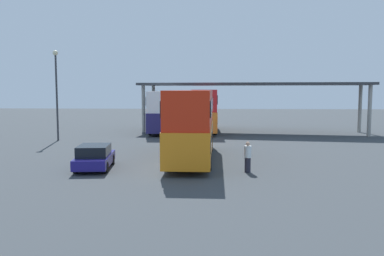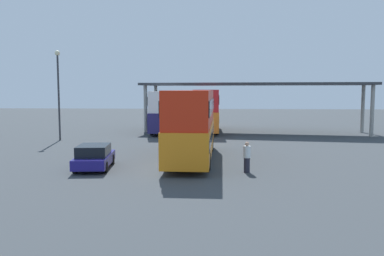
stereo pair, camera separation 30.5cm
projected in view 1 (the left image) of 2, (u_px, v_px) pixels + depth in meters
ground_plane at (169, 169)px, 21.88m from camera, size 140.00×140.00×0.00m
double_decker_main at (192, 122)px, 24.75m from camera, size 2.68×10.98×4.35m
parked_hatchback at (94, 157)px, 21.93m from camera, size 2.17×4.03×1.35m
double_decker_near_canopy at (165, 110)px, 41.33m from camera, size 2.68×10.49×4.24m
double_decker_mid_row at (204, 109)px, 41.97m from camera, size 2.81×11.35×4.40m
depot_canopy at (252, 86)px, 40.60m from camera, size 23.69×8.00×5.10m
lamppost_tall at (56, 84)px, 33.85m from camera, size 0.44×0.44×7.74m
pedestrian_waiting at (248, 157)px, 21.01m from camera, size 0.38×0.38×1.64m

